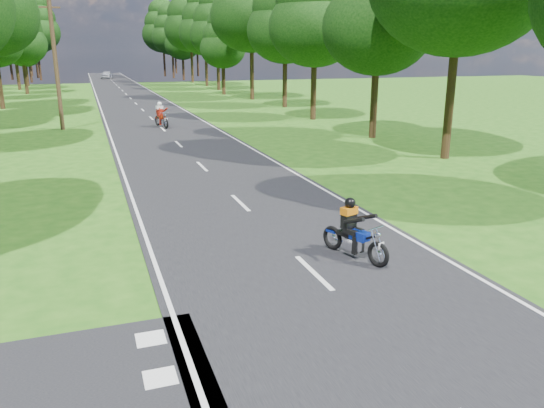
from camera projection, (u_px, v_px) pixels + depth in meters
name	position (u px, v px, depth m)	size (l,w,h in m)	color
ground	(355.00, 313.00, 10.08)	(160.00, 160.00, 0.00)	#215413
main_road	(130.00, 98.00, 55.44)	(7.00, 140.00, 0.02)	black
road_markings	(131.00, 100.00, 53.69)	(7.40, 140.00, 0.01)	silver
treeline	(130.00, 21.00, 62.72)	(40.00, 115.35, 14.78)	black
telegraph_pole	(56.00, 63.00, 32.45)	(1.20, 0.26, 8.00)	#382616
rider_near_blue	(355.00, 229.00, 12.54)	(0.58, 1.75, 1.46)	navy
rider_far_red	(161.00, 115.00, 34.29)	(0.65, 1.95, 1.62)	maroon
distant_car	(107.00, 75.00, 94.24)	(1.62, 4.03, 1.37)	silver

